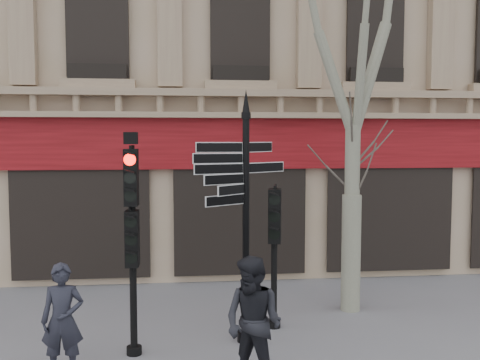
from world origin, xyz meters
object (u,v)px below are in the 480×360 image
object	(u,v)px
traffic_signal_main	(132,216)
traffic_signal_secondary	(274,231)
pedestrian_a	(63,320)
pedestrian_b	(253,323)
fingerpost	(246,174)

from	to	relation	value
traffic_signal_main	traffic_signal_secondary	xyz separation A→B (m)	(2.62, 1.05, -0.50)
traffic_signal_main	pedestrian_a	world-z (taller)	traffic_signal_main
traffic_signal_secondary	pedestrian_b	bearing A→B (deg)	-93.82
fingerpost	pedestrian_a	xyz separation A→B (m)	(-3.01, -1.12, -2.19)
fingerpost	traffic_signal_secondary	bearing A→B (deg)	23.12
traffic_signal_secondary	fingerpost	bearing A→B (deg)	-121.05
traffic_signal_main	fingerpost	bearing A→B (deg)	12.99
pedestrian_a	traffic_signal_main	bearing A→B (deg)	34.82
fingerpost	traffic_signal_main	size ratio (longest dim) A/B	1.20
fingerpost	traffic_signal_secondary	world-z (taller)	fingerpost
pedestrian_b	pedestrian_a	bearing A→B (deg)	-153.82
pedestrian_a	pedestrian_b	world-z (taller)	pedestrian_b
pedestrian_a	pedestrian_b	size ratio (longest dim) A/B	0.90
traffic_signal_secondary	pedestrian_b	size ratio (longest dim) A/B	1.39
traffic_signal_secondary	pedestrian_b	xyz separation A→B (m)	(-0.74, -2.50, -0.93)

